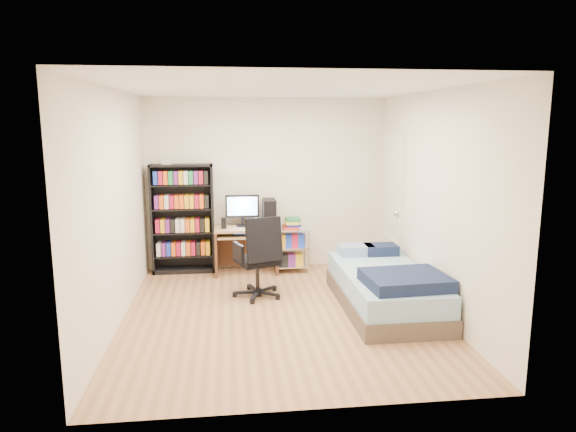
{
  "coord_description": "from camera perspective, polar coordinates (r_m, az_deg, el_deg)",
  "views": [
    {
      "loc": [
        -0.56,
        -5.51,
        2.14
      ],
      "look_at": [
        0.13,
        0.4,
        1.06
      ],
      "focal_mm": 32.0,
      "sensor_mm": 36.0,
      "label": 1
    }
  ],
  "objects": [
    {
      "name": "bed",
      "position": [
        6.14,
        10.78,
        -7.79
      ],
      "size": [
        0.99,
        1.99,
        0.57
      ],
      "color": "brown",
      "rests_on": "room"
    },
    {
      "name": "media_shelf",
      "position": [
        7.5,
        -11.61,
        -0.15
      ],
      "size": [
        0.88,
        0.29,
        1.63
      ],
      "color": "black",
      "rests_on": "room"
    },
    {
      "name": "door",
      "position": [
        7.32,
        11.58,
        1.15
      ],
      "size": [
        0.12,
        0.8,
        2.0
      ],
      "color": "silver",
      "rests_on": "room"
    },
    {
      "name": "wire_cart",
      "position": [
        7.42,
        0.36,
        -2.32
      ],
      "size": [
        0.49,
        0.36,
        0.79
      ],
      "rotation": [
        0.0,
        0.0,
        0.01
      ],
      "color": "silver",
      "rests_on": "room"
    },
    {
      "name": "room",
      "position": [
        5.61,
        -0.88,
        1.2
      ],
      "size": [
        3.58,
        4.08,
        2.58
      ],
      "color": "#AC7C56",
      "rests_on": "ground"
    },
    {
      "name": "office_chair",
      "position": [
        6.38,
        -3.25,
        -6.18
      ],
      "size": [
        0.78,
        0.78,
        1.03
      ],
      "rotation": [
        0.0,
        0.0,
        0.34
      ],
      "color": "black",
      "rests_on": "room"
    },
    {
      "name": "computer_desk",
      "position": [
        7.4,
        -4.02,
        -1.65
      ],
      "size": [
        0.89,
        0.52,
        1.12
      ],
      "color": "tan",
      "rests_on": "room"
    }
  ]
}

